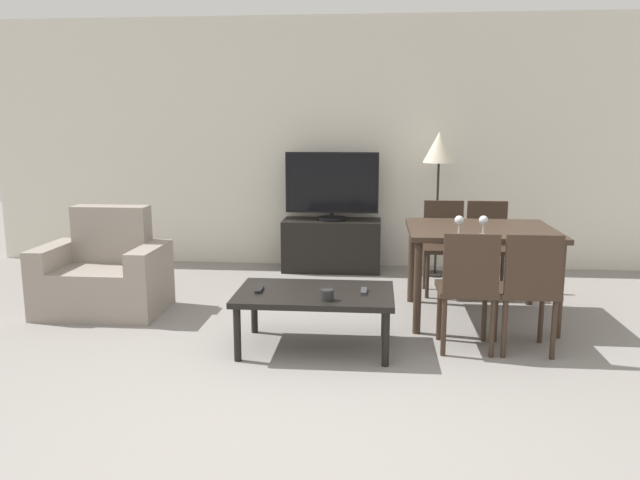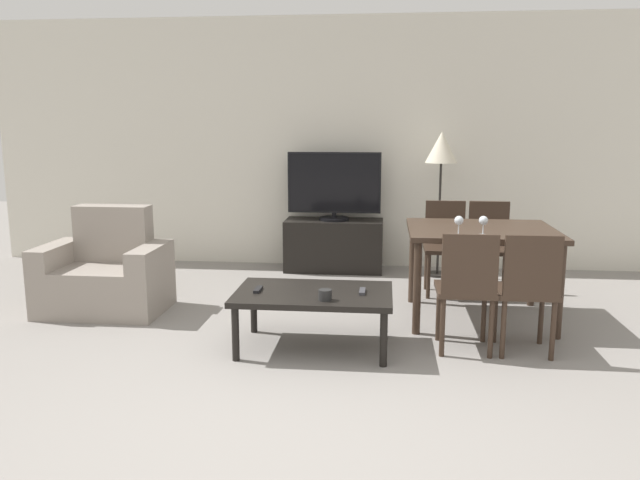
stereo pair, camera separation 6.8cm
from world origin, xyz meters
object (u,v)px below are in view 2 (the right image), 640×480
object	(u,v)px
tv	(334,186)
tv_stand	(334,245)
armchair	(106,276)
dining_chair_far_left	(445,242)
floor_lamp	(441,154)
remote_primary	(258,289)
dining_chair_far	(490,243)
dining_table	(481,239)
wine_glass_left	(459,222)
coffee_table	(314,297)
dining_chair_near_right	(528,287)
wine_glass_center	(483,222)
dining_chair_near	(467,285)
remote_secondary	(362,291)
cup_white_near	(325,295)

from	to	relation	value
tv	tv_stand	bearing A→B (deg)	90.00
armchair	tv_stand	xyz separation A→B (m)	(1.80, 1.68, -0.03)
dining_chair_far_left	floor_lamp	world-z (taller)	floor_lamp
tv_stand	tv	size ratio (longest dim) A/B	1.06
remote_primary	dining_chair_far	bearing A→B (deg)	41.53
armchair	remote_primary	world-z (taller)	armchair
dining_table	remote_primary	size ratio (longest dim) A/B	7.69
floor_lamp	remote_primary	distance (m)	2.84
remote_primary	wine_glass_left	xyz separation A→B (m)	(1.42, 0.49, 0.43)
dining_chair_far_left	floor_lamp	size ratio (longest dim) A/B	0.57
coffee_table	dining_chair_near_right	world-z (taller)	dining_chair_near_right
dining_table	dining_chair_near_right	distance (m)	0.84
dining_chair_near_right	wine_glass_center	bearing A→B (deg)	117.57
tv_stand	wine_glass_left	distance (m)	2.29
floor_lamp	remote_primary	bearing A→B (deg)	-121.94
armchair	dining_chair_far_left	world-z (taller)	armchair
dining_chair_far_left	wine_glass_left	size ratio (longest dim) A/B	5.86
coffee_table	dining_table	bearing A→B (deg)	33.02
dining_chair_near	remote_primary	distance (m)	1.44
tv	remote_primary	bearing A→B (deg)	-97.82
dining_chair_far_left	tv_stand	bearing A→B (deg)	144.39
dining_chair_near_right	floor_lamp	world-z (taller)	floor_lamp
dining_chair_far	wine_glass_left	distance (m)	1.27
tv_stand	remote_secondary	size ratio (longest dim) A/B	6.96
dining_chair_near	floor_lamp	xyz separation A→B (m)	(-0.01, 2.25, 0.78)
tv_stand	coffee_table	xyz separation A→B (m)	(0.06, -2.40, 0.10)
remote_secondary	wine_glass_left	bearing A→B (deg)	33.66
dining_chair_near	remote_secondary	distance (m)	0.71
dining_chair_far_left	coffee_table	bearing A→B (deg)	-123.16
tv_stand	remote_secondary	world-z (taller)	tv_stand
dining_chair_near_right	cup_white_near	bearing A→B (deg)	-170.28
remote_primary	tv	bearing A→B (deg)	82.18
coffee_table	dining_chair_far	distance (m)	2.17
dining_chair_near_right	remote_secondary	xyz separation A→B (m)	(-1.11, -0.02, -0.06)
remote_secondary	wine_glass_left	distance (m)	0.94
tv	remote_primary	distance (m)	2.49
armchair	dining_chair_near	xyz separation A→B (m)	(2.90, -0.70, 0.18)
remote_secondary	cup_white_near	xyz separation A→B (m)	(-0.24, -0.22, 0.03)
tv	dining_table	bearing A→B (deg)	-50.44
tv	cup_white_near	world-z (taller)	tv
dining_chair_near	floor_lamp	size ratio (longest dim) A/B	0.57
dining_table	dining_chair_near_right	xyz separation A→B (m)	(0.20, -0.79, -0.18)
tv	cup_white_near	distance (m)	2.66
remote_primary	cup_white_near	distance (m)	0.53
dining_table	dining_chair_near	distance (m)	0.84
dining_chair_far	dining_chair_far_left	world-z (taller)	same
tv_stand	wine_glass_center	world-z (taller)	wine_glass_center
dining_chair_far	floor_lamp	distance (m)	1.11
armchair	wine_glass_left	size ratio (longest dim) A/B	6.89
wine_glass_center	armchair	bearing A→B (deg)	175.48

